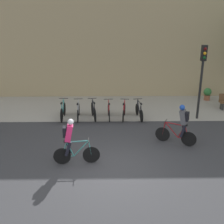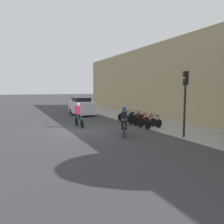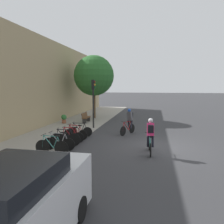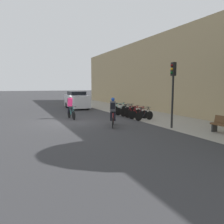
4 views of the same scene
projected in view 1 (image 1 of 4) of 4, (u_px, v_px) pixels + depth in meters
name	position (u px, v px, depth m)	size (l,w,h in m)	color
ground	(113.00, 168.00, 10.05)	(200.00, 200.00, 0.00)	#333335
kerb_strip	(111.00, 107.00, 16.40)	(44.00, 4.50, 0.01)	gray
building_facade	(110.00, 39.00, 17.57)	(44.00, 0.60, 7.24)	tan
cyclist_pink	(71.00, 140.00, 10.04)	(1.70, 0.47, 1.76)	black
cyclist_grey	(181.00, 124.00, 11.53)	(1.58, 0.83, 1.76)	black
parked_bike_0	(63.00, 111.00, 14.52)	(0.46, 1.69, 0.99)	black
parked_bike_1	(78.00, 112.00, 14.54)	(0.46, 1.70, 0.96)	black
parked_bike_2	(94.00, 111.00, 14.55)	(0.48, 1.64, 0.99)	black
parked_bike_3	(109.00, 112.00, 14.57)	(0.46, 1.58, 0.94)	black
parked_bike_4	(124.00, 111.00, 14.58)	(0.46, 1.60, 0.94)	black
parked_bike_5	(139.00, 111.00, 14.59)	(0.46, 1.62, 0.95)	black
traffic_light_pole	(202.00, 69.00, 13.82)	(0.26, 0.30, 3.77)	black
potted_plant	(207.00, 93.00, 17.57)	(0.48, 0.48, 0.78)	brown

